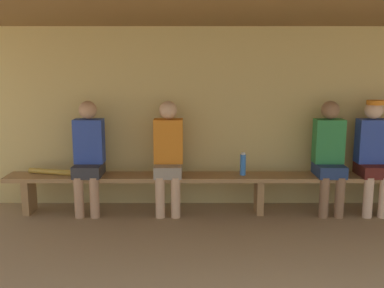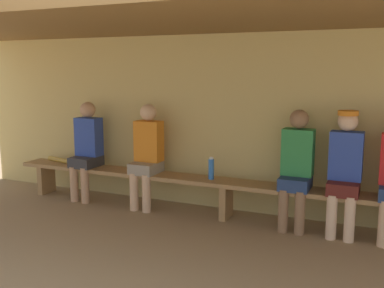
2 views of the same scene
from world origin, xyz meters
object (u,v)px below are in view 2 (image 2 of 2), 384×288
at_px(bench, 226,187).
at_px(player_shirtless_tan, 345,167).
at_px(player_rightmost, 147,152).
at_px(water_bottle_blue, 211,169).
at_px(baseball_bat, 67,162).
at_px(player_in_red, 296,165).
at_px(player_in_white, 87,147).

height_order(bench, player_shirtless_tan, player_shirtless_tan).
bearing_deg(bench, player_rightmost, 179.84).
distance_m(bench, water_bottle_blue, 0.28).
bearing_deg(player_rightmost, baseball_bat, -179.86).
bearing_deg(player_in_red, player_shirtless_tan, 0.06).
bearing_deg(bench, player_in_white, 179.91).
height_order(player_in_red, water_bottle_blue, player_in_red).
bearing_deg(bench, baseball_bat, -180.00).
bearing_deg(player_in_white, player_rightmost, 0.00).
distance_m(player_in_white, water_bottle_blue, 1.83).
bearing_deg(bench, player_shirtless_tan, 0.15).
height_order(player_in_white, player_in_red, same).
relative_size(player_in_red, player_rightmost, 1.00).
xyz_separation_m(bench, player_in_white, (-2.02, 0.00, 0.34)).
relative_size(player_in_white, player_shirtless_tan, 0.99).
height_order(bench, player_in_red, player_in_red).
relative_size(player_rightmost, water_bottle_blue, 4.92).
bearing_deg(player_shirtless_tan, player_in_red, -179.94).
xyz_separation_m(player_in_red, player_rightmost, (-1.90, 0.00, 0.00)).
relative_size(player_in_white, player_rightmost, 1.00).
relative_size(player_in_white, baseball_bat, 1.59).
relative_size(bench, baseball_bat, 7.14).
distance_m(bench, player_rightmost, 1.13).
bearing_deg(player_in_white, baseball_bat, -179.48).
xyz_separation_m(player_in_red, baseball_bat, (-3.17, -0.00, -0.24)).
xyz_separation_m(bench, baseball_bat, (-2.36, -0.00, 0.11)).
relative_size(bench, player_shirtless_tan, 4.46).
xyz_separation_m(bench, player_shirtless_tan, (1.32, 0.00, 0.36)).
distance_m(player_shirtless_tan, player_rightmost, 2.40).
bearing_deg(player_shirtless_tan, bench, -179.85).
bearing_deg(player_in_red, player_rightmost, 180.00).
bearing_deg(baseball_bat, bench, 14.40).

